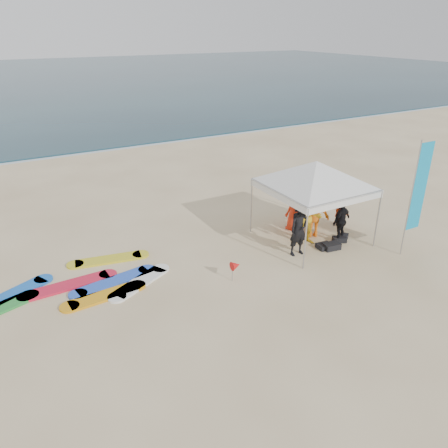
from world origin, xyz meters
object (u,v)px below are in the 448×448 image
person_yellow (308,219)px  person_seated (339,212)px  feather_flag (419,188)px  person_black_a (299,229)px  marker_pennant (236,266)px  person_black_b (341,221)px  person_orange_b (296,205)px  canopy_tent (317,161)px  surfboard_spread (79,286)px  person_orange_a (314,213)px

person_yellow → person_seated: 2.26m
person_seated → feather_flag: feather_flag is taller
person_black_a → marker_pennant: person_black_a is taller
person_seated → marker_pennant: bearing=114.9°
marker_pennant → person_black_b: bearing=5.6°
person_orange_b → canopy_tent: bearing=65.2°
person_black_a → feather_flag: bearing=-26.8°
canopy_tent → surfboard_spread: canopy_tent is taller
person_yellow → feather_flag: (2.52, -2.20, 1.35)m
person_orange_b → person_black_b: bearing=92.1°
marker_pennant → surfboard_spread: (-4.22, 1.91, -0.46)m
person_black_b → person_orange_a: bearing=-68.5°
person_black_a → canopy_tent: (1.12, 0.69, 1.96)m
person_black_b → person_orange_b: person_orange_b is taller
person_black_a → person_black_b: size_ratio=1.17×
person_black_a → person_orange_b: (1.15, 1.66, 0.05)m
person_seated → feather_flag: bearing=-162.7°
person_seated → surfboard_spread: size_ratio=0.17×
person_orange_a → feather_flag: 3.51m
person_orange_a → person_orange_b: person_orange_b is taller
person_black_a → person_seated: bearing=22.6°
feather_flag → marker_pennant: (-5.93, 1.32, -1.80)m
person_black_a → person_yellow: (0.78, 0.47, 0.03)m
person_yellow → marker_pennant: person_yellow is taller
person_black_b → person_yellow: bearing=-34.4°
canopy_tent → surfboard_spread: (-7.97, 0.82, -2.84)m
person_black_b → canopy_tent: (-0.79, 0.64, 2.09)m
person_black_b → feather_flag: bearing=114.4°
feather_flag → marker_pennant: feather_flag is taller
surfboard_spread → marker_pennant: bearing=-24.4°
person_black_a → person_black_b: person_black_a is taller
person_yellow → feather_flag: feather_flag is taller
person_black_a → person_orange_b: person_orange_b is taller
person_yellow → person_orange_b: bearing=100.1°
person_black_b → canopy_tent: 2.32m
person_black_b → feather_flag: size_ratio=0.40×
person_orange_a → person_orange_b: size_ratio=0.94×
person_yellow → feather_flag: 3.60m
person_orange_a → surfboard_spread: (-8.20, 0.67, -0.87)m
surfboard_spread → canopy_tent: bearing=-5.9°
person_orange_b → surfboard_spread: person_orange_b is taller
person_black_b → person_seated: bearing=-145.1°
person_black_b → canopy_tent: bearing=-52.8°
person_orange_a → person_orange_b: (-0.20, 0.82, 0.06)m
marker_pennant → person_black_a: bearing=8.7°
marker_pennant → surfboard_spread: size_ratio=0.11×
person_black_a → person_seated: (2.89, 1.15, -0.42)m
person_orange_b → feather_flag: feather_flag is taller
person_black_a → feather_flag: (3.30, -1.73, 1.38)m
person_orange_b → marker_pennant: 4.34m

